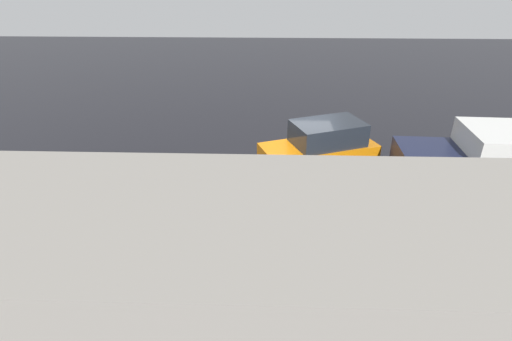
{
  "coord_description": "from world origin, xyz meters",
  "views": [
    {
      "loc": [
        1.03,
        12.8,
        6.81
      ],
      "look_at": [
        1.41,
        1.45,
        0.9
      ],
      "focal_mm": 28.0,
      "sensor_mm": 36.0,
      "label": 1
    }
  ],
  "objects_px": {
    "moving_hatchback": "(320,151)",
    "sign_post": "(169,195)",
    "pedestrian": "(178,186)",
    "fire_hydrant": "(204,200)",
    "delivery_truck": "(496,168)"
  },
  "relations": [
    {
      "from": "fire_hydrant",
      "to": "pedestrian",
      "type": "distance_m",
      "value": 0.96
    },
    {
      "from": "delivery_truck",
      "to": "fire_hydrant",
      "type": "distance_m",
      "value": 8.79
    },
    {
      "from": "delivery_truck",
      "to": "fire_hydrant",
      "type": "bearing_deg",
      "value": 3.43
    },
    {
      "from": "delivery_truck",
      "to": "pedestrian",
      "type": "xyz_separation_m",
      "value": [
        9.58,
        0.19,
        -0.69
      ]
    },
    {
      "from": "moving_hatchback",
      "to": "sign_post",
      "type": "distance_m",
      "value": 5.91
    },
    {
      "from": "fire_hydrant",
      "to": "pedestrian",
      "type": "height_order",
      "value": "pedestrian"
    },
    {
      "from": "delivery_truck",
      "to": "sign_post",
      "type": "bearing_deg",
      "value": 13.09
    },
    {
      "from": "fire_hydrant",
      "to": "delivery_truck",
      "type": "bearing_deg",
      "value": -176.57
    },
    {
      "from": "pedestrian",
      "to": "sign_post",
      "type": "distance_m",
      "value": 2.18
    },
    {
      "from": "sign_post",
      "to": "fire_hydrant",
      "type": "bearing_deg",
      "value": -110.1
    },
    {
      "from": "pedestrian",
      "to": "sign_post",
      "type": "height_order",
      "value": "sign_post"
    },
    {
      "from": "delivery_truck",
      "to": "pedestrian",
      "type": "bearing_deg",
      "value": 1.15
    },
    {
      "from": "moving_hatchback",
      "to": "delivery_truck",
      "type": "bearing_deg",
      "value": 159.99
    },
    {
      "from": "sign_post",
      "to": "moving_hatchback",
      "type": "bearing_deg",
      "value": -137.41
    },
    {
      "from": "sign_post",
      "to": "delivery_truck",
      "type": "bearing_deg",
      "value": -166.91
    }
  ]
}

